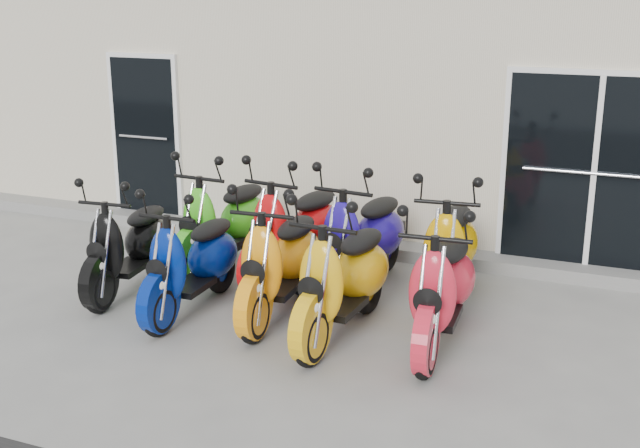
{
  "coord_description": "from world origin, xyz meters",
  "views": [
    {
      "loc": [
        3.07,
        -6.88,
        3.15
      ],
      "look_at": [
        0.0,
        0.6,
        0.75
      ],
      "focal_mm": 45.0,
      "sensor_mm": 36.0,
      "label": 1
    }
  ],
  "objects_px": {
    "scooter_front_orange_a": "(281,247)",
    "scooter_back_yellow": "(451,235)",
    "scooter_front_red": "(443,272)",
    "scooter_back_red": "(295,216)",
    "scooter_back_blue": "(362,224)",
    "scooter_front_blue": "(192,248)",
    "scooter_front_black": "(128,232)",
    "scooter_back_green": "(223,209)",
    "scooter_front_orange_b": "(344,263)"
  },
  "relations": [
    {
      "from": "scooter_back_green",
      "to": "scooter_back_red",
      "type": "relative_size",
      "value": 0.98
    },
    {
      "from": "scooter_front_blue",
      "to": "scooter_back_blue",
      "type": "bearing_deg",
      "value": 41.16
    },
    {
      "from": "scooter_front_red",
      "to": "scooter_back_green",
      "type": "distance_m",
      "value": 3.01
    },
    {
      "from": "scooter_back_green",
      "to": "scooter_back_red",
      "type": "distance_m",
      "value": 0.9
    },
    {
      "from": "scooter_back_yellow",
      "to": "scooter_front_orange_b",
      "type": "bearing_deg",
      "value": -126.1
    },
    {
      "from": "scooter_front_orange_a",
      "to": "scooter_back_yellow",
      "type": "height_order",
      "value": "scooter_back_yellow"
    },
    {
      "from": "scooter_front_orange_a",
      "to": "scooter_front_red",
      "type": "xyz_separation_m",
      "value": [
        1.63,
        -0.08,
        -0.0
      ]
    },
    {
      "from": "scooter_back_green",
      "to": "scooter_back_blue",
      "type": "bearing_deg",
      "value": 3.66
    },
    {
      "from": "scooter_front_black",
      "to": "scooter_front_blue",
      "type": "bearing_deg",
      "value": -20.01
    },
    {
      "from": "scooter_back_blue",
      "to": "scooter_back_yellow",
      "type": "xyz_separation_m",
      "value": [
        0.95,
        0.01,
        -0.01
      ]
    },
    {
      "from": "scooter_front_black",
      "to": "scooter_front_red",
      "type": "height_order",
      "value": "scooter_front_red"
    },
    {
      "from": "scooter_back_yellow",
      "to": "scooter_front_orange_a",
      "type": "bearing_deg",
      "value": -151.43
    },
    {
      "from": "scooter_front_blue",
      "to": "scooter_back_green",
      "type": "relative_size",
      "value": 0.93
    },
    {
      "from": "scooter_front_black",
      "to": "scooter_front_orange_a",
      "type": "xyz_separation_m",
      "value": [
        1.77,
        0.01,
        0.05
      ]
    },
    {
      "from": "scooter_front_black",
      "to": "scooter_front_orange_a",
      "type": "height_order",
      "value": "scooter_front_orange_a"
    },
    {
      "from": "scooter_front_blue",
      "to": "scooter_front_orange_b",
      "type": "relative_size",
      "value": 0.93
    },
    {
      "from": "scooter_front_orange_b",
      "to": "scooter_back_yellow",
      "type": "xyz_separation_m",
      "value": [
        0.71,
        1.21,
        0.0
      ]
    },
    {
      "from": "scooter_front_black",
      "to": "scooter_back_blue",
      "type": "xyz_separation_m",
      "value": [
        2.27,
        0.98,
        0.07
      ]
    },
    {
      "from": "scooter_front_orange_b",
      "to": "scooter_front_red",
      "type": "relative_size",
      "value": 1.02
    },
    {
      "from": "scooter_front_blue",
      "to": "scooter_back_red",
      "type": "xyz_separation_m",
      "value": [
        0.57,
        1.21,
        0.06
      ]
    },
    {
      "from": "scooter_front_blue",
      "to": "scooter_back_green",
      "type": "distance_m",
      "value": 1.27
    },
    {
      "from": "scooter_front_orange_a",
      "to": "scooter_front_red",
      "type": "distance_m",
      "value": 1.63
    },
    {
      "from": "scooter_back_blue",
      "to": "scooter_front_black",
      "type": "bearing_deg",
      "value": -150.08
    },
    {
      "from": "scooter_back_green",
      "to": "scooter_back_red",
      "type": "xyz_separation_m",
      "value": [
        0.9,
        -0.02,
        0.01
      ]
    },
    {
      "from": "scooter_front_blue",
      "to": "scooter_back_blue",
      "type": "xyz_separation_m",
      "value": [
        1.36,
        1.22,
        0.06
      ]
    },
    {
      "from": "scooter_back_green",
      "to": "scooter_back_yellow",
      "type": "bearing_deg",
      "value": 4.09
    },
    {
      "from": "scooter_front_orange_a",
      "to": "scooter_back_red",
      "type": "bearing_deg",
      "value": 103.24
    },
    {
      "from": "scooter_back_blue",
      "to": "scooter_back_green",
      "type": "bearing_deg",
      "value": -173.99
    },
    {
      "from": "scooter_back_red",
      "to": "scooter_front_black",
      "type": "bearing_deg",
      "value": -138.35
    },
    {
      "from": "scooter_front_orange_b",
      "to": "scooter_front_black",
      "type": "bearing_deg",
      "value": 178.16
    },
    {
      "from": "scooter_front_orange_b",
      "to": "scooter_back_green",
      "type": "distance_m",
      "value": 2.27
    },
    {
      "from": "scooter_front_orange_a",
      "to": "scooter_back_yellow",
      "type": "bearing_deg",
      "value": 31.3
    },
    {
      "from": "scooter_back_yellow",
      "to": "scooter_front_black",
      "type": "bearing_deg",
      "value": -168.58
    },
    {
      "from": "scooter_back_red",
      "to": "scooter_front_blue",
      "type": "bearing_deg",
      "value": -107.04
    },
    {
      "from": "scooter_front_blue",
      "to": "scooter_back_yellow",
      "type": "xyz_separation_m",
      "value": [
        2.31,
        1.23,
        0.05
      ]
    },
    {
      "from": "scooter_front_blue",
      "to": "scooter_back_green",
      "type": "bearing_deg",
      "value": 103.93
    },
    {
      "from": "scooter_front_red",
      "to": "scooter_back_green",
      "type": "relative_size",
      "value": 0.98
    },
    {
      "from": "scooter_front_black",
      "to": "scooter_front_blue",
      "type": "height_order",
      "value": "scooter_front_blue"
    },
    {
      "from": "scooter_front_orange_a",
      "to": "scooter_front_orange_b",
      "type": "distance_m",
      "value": 0.77
    },
    {
      "from": "scooter_front_black",
      "to": "scooter_back_green",
      "type": "xyz_separation_m",
      "value": [
        0.59,
        1.0,
        0.06
      ]
    },
    {
      "from": "scooter_front_red",
      "to": "scooter_back_red",
      "type": "bearing_deg",
      "value": 147.64
    },
    {
      "from": "scooter_back_blue",
      "to": "scooter_back_yellow",
      "type": "distance_m",
      "value": 0.95
    },
    {
      "from": "scooter_front_orange_a",
      "to": "scooter_back_green",
      "type": "xyz_separation_m",
      "value": [
        -1.18,
        0.99,
        0.01
      ]
    },
    {
      "from": "scooter_back_red",
      "to": "scooter_back_blue",
      "type": "relative_size",
      "value": 1.0
    },
    {
      "from": "scooter_back_red",
      "to": "scooter_back_yellow",
      "type": "height_order",
      "value": "scooter_back_red"
    },
    {
      "from": "scooter_front_red",
      "to": "scooter_front_blue",
      "type": "bearing_deg",
      "value": -179.82
    },
    {
      "from": "scooter_front_red",
      "to": "scooter_back_red",
      "type": "height_order",
      "value": "scooter_back_red"
    },
    {
      "from": "scooter_back_red",
      "to": "scooter_back_blue",
      "type": "distance_m",
      "value": 0.78
    },
    {
      "from": "scooter_front_black",
      "to": "scooter_back_yellow",
      "type": "bearing_deg",
      "value": 11.5
    },
    {
      "from": "scooter_front_orange_b",
      "to": "scooter_back_red",
      "type": "distance_m",
      "value": 1.58
    }
  ]
}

